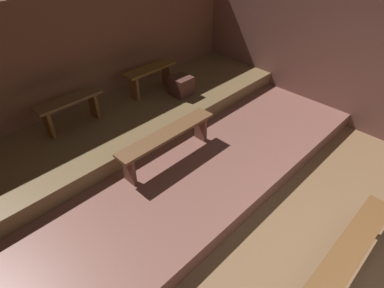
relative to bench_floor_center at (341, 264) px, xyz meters
name	(u,v)px	position (x,y,z in m)	size (l,w,h in m)	color
ground	(207,192)	(0.11, 1.84, -0.41)	(6.59, 5.83, 0.08)	brown
wall_back	(93,62)	(0.11, 4.38, 0.74)	(6.59, 0.06, 2.21)	brown
wall_right	(325,55)	(3.03, 1.84, 0.74)	(0.06, 5.83, 2.21)	brown
platform_lower	(163,154)	(0.11, 2.74, -0.25)	(5.79, 3.22, 0.24)	#85544A
platform_middle	(128,120)	(0.11, 3.57, -0.01)	(5.79, 1.56, 0.24)	brown
bench_floor_center	(341,264)	(0.00, 0.00, 0.00)	(2.08, 0.27, 0.45)	brown
bench_lower_center	(168,138)	(0.01, 2.50, 0.22)	(1.57, 0.27, 0.45)	brown
bench_middle_left	(70,107)	(-0.65, 3.87, 0.43)	(0.96, 0.27, 0.45)	brown
bench_middle_right	(150,75)	(0.86, 3.87, 0.43)	(0.96, 0.27, 0.45)	brown
wooden_crate_middle	(181,86)	(1.16, 3.42, 0.27)	(0.33, 0.33, 0.33)	#4F2C25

